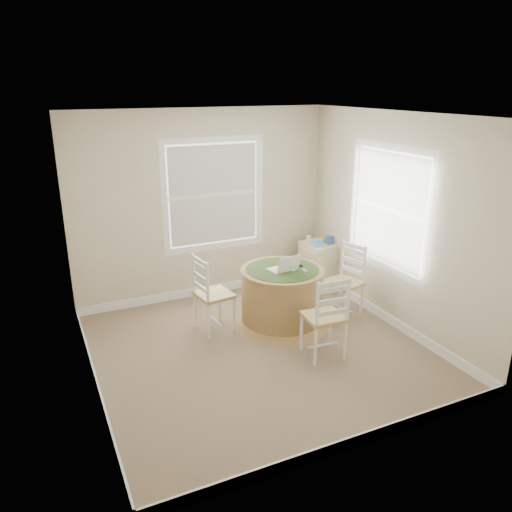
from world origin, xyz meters
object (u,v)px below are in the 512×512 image
round_table (282,294)px  chair_near (324,316)px  chair_left (214,294)px  laptop (284,268)px  chair_right (343,283)px  corner_chest (317,265)px

round_table → chair_near: (0.06, -0.88, 0.07)m
chair_left → laptop: (0.82, -0.24, 0.29)m
round_table → chair_near: 0.89m
round_table → laptop: size_ratio=3.37×
chair_right → round_table: bearing=-114.6°
round_table → corner_chest: round_table is taller
chair_near → laptop: size_ratio=2.64×
corner_chest → chair_left: bearing=-167.1°
chair_near → corner_chest: bearing=-115.2°
round_table → chair_right: 0.82m
round_table → corner_chest: (1.05, 0.87, -0.06)m
chair_right → laptop: (-0.81, 0.11, 0.29)m
round_table → chair_left: bearing=171.3°
chair_near → corner_chest: size_ratio=1.41×
round_table → chair_right: size_ratio=1.27×
round_table → chair_near: size_ratio=1.27×
round_table → chair_right: (0.81, -0.15, 0.07)m
chair_near → chair_right: 1.05m
chair_right → corner_chest: 1.06m
round_table → chair_left: chair_left is taller
round_table → chair_left: size_ratio=1.27×
corner_chest → round_table: bearing=-146.9°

